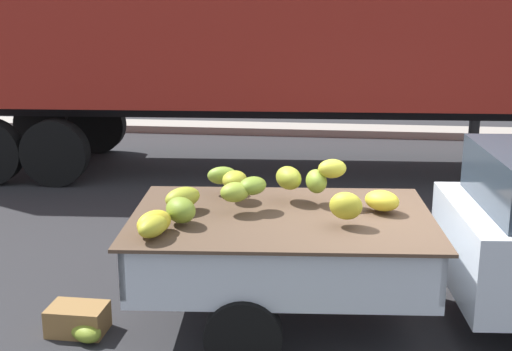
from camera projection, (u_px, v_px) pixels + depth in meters
ground at (427, 318)px, 6.59m from camera, size 220.00×220.00×0.00m
curb_strip at (377, 131)px, 15.05m from camera, size 80.00×0.80×0.16m
pickup_truck at (489, 239)px, 6.17m from camera, size 4.92×2.16×1.70m
semi_trailer at (278, 23)px, 11.44m from camera, size 12.12×3.24×3.95m
fallen_banana_bunch_near_tailgate at (86, 331)px, 6.16m from camera, size 0.43×0.41×0.17m
produce_crate at (78, 319)px, 6.30m from camera, size 0.53×0.37×0.26m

